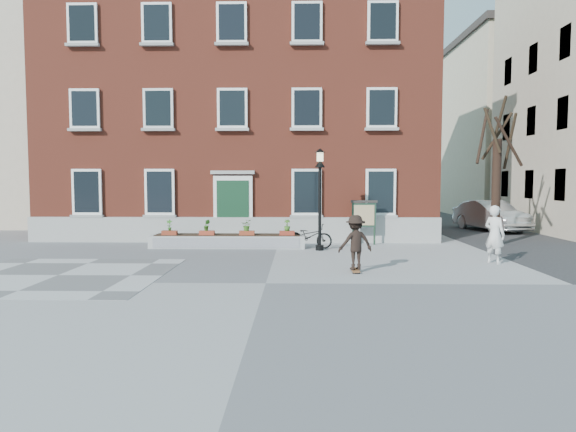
{
  "coord_description": "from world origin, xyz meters",
  "views": [
    {
      "loc": [
        0.87,
        -13.32,
        2.71
      ],
      "look_at": [
        0.5,
        4.0,
        1.5
      ],
      "focal_mm": 32.0,
      "sensor_mm": 36.0,
      "label": 1
    }
  ],
  "objects_px": {
    "bicycle": "(310,236)",
    "lamp_post": "(320,185)",
    "parked_car": "(490,216)",
    "notice_board": "(364,215)",
    "bystander": "(495,234)",
    "skateboarder": "(355,242)"
  },
  "relations": [
    {
      "from": "skateboarder",
      "to": "lamp_post",
      "type": "bearing_deg",
      "value": 100.45
    },
    {
      "from": "notice_board",
      "to": "skateboarder",
      "type": "distance_m",
      "value": 6.55
    },
    {
      "from": "bicycle",
      "to": "bystander",
      "type": "distance_m",
      "value": 7.01
    },
    {
      "from": "parked_car",
      "to": "skateboarder",
      "type": "xyz_separation_m",
      "value": [
        -8.6,
        -12.55,
        0.07
      ]
    },
    {
      "from": "bystander",
      "to": "lamp_post",
      "type": "height_order",
      "value": "lamp_post"
    },
    {
      "from": "bicycle",
      "to": "lamp_post",
      "type": "height_order",
      "value": "lamp_post"
    },
    {
      "from": "bystander",
      "to": "skateboarder",
      "type": "height_order",
      "value": "bystander"
    },
    {
      "from": "lamp_post",
      "to": "notice_board",
      "type": "bearing_deg",
      "value": 42.64
    },
    {
      "from": "bicycle",
      "to": "notice_board",
      "type": "relative_size",
      "value": 0.99
    },
    {
      "from": "lamp_post",
      "to": "skateboarder",
      "type": "bearing_deg",
      "value": -79.55
    },
    {
      "from": "bicycle",
      "to": "bystander",
      "type": "bearing_deg",
      "value": -104.65
    },
    {
      "from": "parked_car",
      "to": "notice_board",
      "type": "relative_size",
      "value": 2.63
    },
    {
      "from": "parked_car",
      "to": "lamp_post",
      "type": "distance_m",
      "value": 12.43
    },
    {
      "from": "parked_car",
      "to": "skateboarder",
      "type": "distance_m",
      "value": 15.21
    },
    {
      "from": "parked_car",
      "to": "bystander",
      "type": "xyz_separation_m",
      "value": [
        -3.9,
        -10.89,
        0.14
      ]
    },
    {
      "from": "bystander",
      "to": "lamp_post",
      "type": "relative_size",
      "value": 0.48
    },
    {
      "from": "bicycle",
      "to": "parked_car",
      "type": "xyz_separation_m",
      "value": [
        9.84,
        7.2,
        0.33
      ]
    },
    {
      "from": "lamp_post",
      "to": "bystander",
      "type": "bearing_deg",
      "value": -28.49
    },
    {
      "from": "parked_car",
      "to": "notice_board",
      "type": "height_order",
      "value": "notice_board"
    },
    {
      "from": "notice_board",
      "to": "bicycle",
      "type": "bearing_deg",
      "value": -154.27
    },
    {
      "from": "notice_board",
      "to": "skateboarder",
      "type": "height_order",
      "value": "notice_board"
    },
    {
      "from": "bicycle",
      "to": "lamp_post",
      "type": "relative_size",
      "value": 0.47
    }
  ]
}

